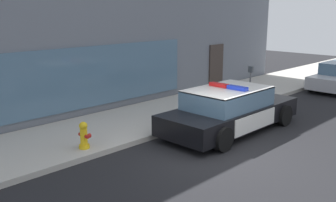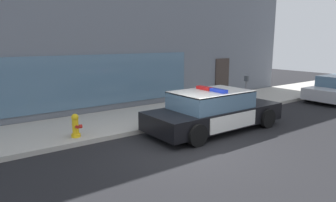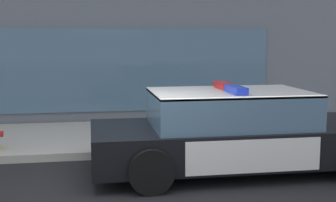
{
  "view_description": "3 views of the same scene",
  "coord_description": "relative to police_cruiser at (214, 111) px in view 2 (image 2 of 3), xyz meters",
  "views": [
    {
      "loc": [
        -7.7,
        -5.82,
        3.75
      ],
      "look_at": [
        -0.12,
        1.6,
        1.2
      ],
      "focal_mm": 41.41,
      "sensor_mm": 36.0,
      "label": 1
    },
    {
      "loc": [
        -5.42,
        -6.38,
        3.04
      ],
      "look_at": [
        0.45,
        1.55,
        1.1
      ],
      "focal_mm": 32.71,
      "sensor_mm": 36.0,
      "label": 2
    },
    {
      "loc": [
        -0.49,
        -6.33,
        2.25
      ],
      "look_at": [
        0.95,
        2.02,
        1.08
      ],
      "focal_mm": 48.51,
      "sensor_mm": 36.0,
      "label": 3
    }
  ],
  "objects": [
    {
      "name": "police_cruiser",
      "position": [
        0.0,
        0.0,
        0.0
      ],
      "size": [
        5.03,
        2.12,
        1.49
      ],
      "rotation": [
        0.0,
        0.0,
        -0.0
      ],
      "color": "black",
      "rests_on": "ground"
    },
    {
      "name": "sidewalk",
      "position": [
        -1.95,
        2.71,
        -0.61
      ],
      "size": [
        48.0,
        3.24,
        0.15
      ],
      "primitive_type": "cube",
      "color": "#B2ADA3",
      "rests_on": "ground"
    },
    {
      "name": "ground",
      "position": [
        -1.95,
        -0.93,
        -0.68
      ],
      "size": [
        48.0,
        48.0,
        0.0
      ],
      "primitive_type": "plane",
      "color": "black"
    },
    {
      "name": "fire_hydrant",
      "position": [
        -4.29,
        1.58,
        -0.18
      ],
      "size": [
        0.34,
        0.39,
        0.73
      ],
      "color": "gold",
      "rests_on": "sidewalk"
    },
    {
      "name": "parking_meter",
      "position": [
        3.62,
        1.6,
        0.4
      ],
      "size": [
        0.12,
        0.18,
        1.34
      ],
      "color": "slate",
      "rests_on": "sidewalk"
    },
    {
      "name": "storefront_building",
      "position": [
        -1.89,
        9.65,
        3.61
      ],
      "size": [
        22.77,
        10.63,
        8.58
      ],
      "color": "slate",
      "rests_on": "ground"
    }
  ]
}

